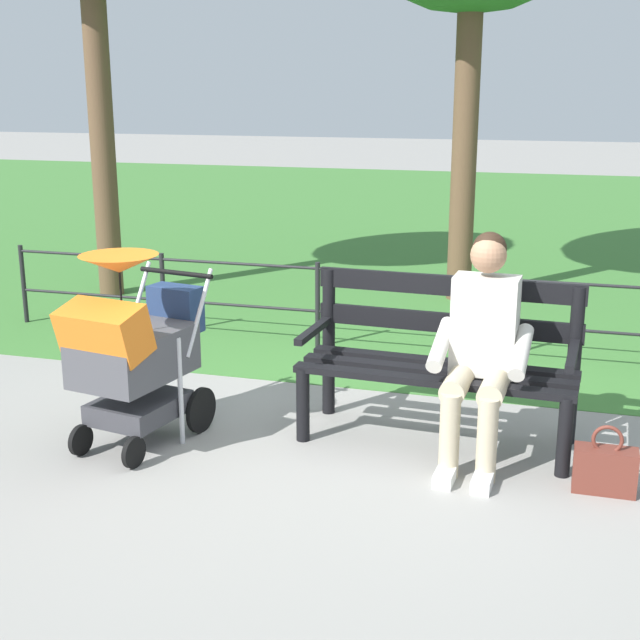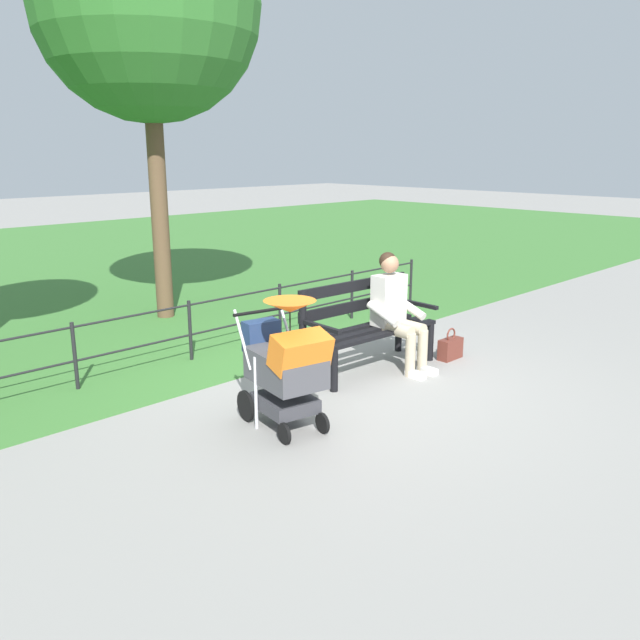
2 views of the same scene
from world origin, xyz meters
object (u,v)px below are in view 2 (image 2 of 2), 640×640
Objects in this scene: person_on_bench at (396,308)px; stroller at (286,362)px; park_bench at (365,322)px; tree_near_bench at (147,6)px; handbag at (450,348)px.

person_on_bench is 1.11× the size of stroller.
park_bench is 5.09m from tree_near_bench.
stroller is (1.94, 0.38, -0.08)m from person_on_bench.
tree_near_bench reaches higher than handbag.
park_bench is at bearing -27.38° from handbag.
handbag is at bearing 152.62° from park_bench.
stroller is 5.64m from tree_near_bench.
person_on_bench is (-0.25, 0.22, 0.15)m from park_bench.
park_bench is 1.79m from stroller.
park_bench is at bearing -160.32° from stroller.
park_bench is 1.41× the size of stroller.
park_bench is 0.29× the size of tree_near_bench.
tree_near_bench is at bearing -107.94° from stroller.
park_bench is 4.39× the size of handbag.
handbag is at bearing 158.91° from person_on_bench.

